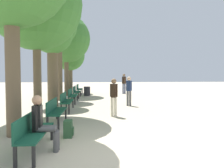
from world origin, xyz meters
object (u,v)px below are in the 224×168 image
bench_row_0 (33,129)px  tree_row_4 (66,39)px  bench_row_5 (79,88)px  pedestrian_near (124,82)px  bench_row_3 (72,94)px  pedestrian_mid (129,89)px  bench_row_2 (66,100)px  tree_row_3 (59,28)px  person_seated (43,121)px  trash_bin (87,91)px  bench_row_1 (55,109)px  backpack (68,129)px  tree_row_5 (69,56)px  bench_row_4 (76,91)px  tree_row_2 (52,36)px  pedestrian_far (114,95)px  tree_row_1 (36,5)px

bench_row_0 → tree_row_4: 13.22m
bench_row_5 → pedestrian_near: size_ratio=1.02×
bench_row_3 → pedestrian_mid: size_ratio=1.12×
bench_row_2 → pedestrian_near: bearing=65.0°
tree_row_4 → pedestrian_mid: 7.96m
tree_row_3 → person_seated: bearing=-83.3°
trash_bin → bench_row_5: bearing=119.8°
bench_row_1 → bench_row_2: same height
bench_row_2 → tree_row_4: size_ratio=0.28×
bench_row_3 → backpack: 7.16m
bench_row_0 → tree_row_5: 15.00m
tree_row_3 → bench_row_4: bearing=60.3°
tree_row_3 → pedestrian_near: size_ratio=3.37×
pedestrian_near → trash_bin: size_ratio=2.42×
bench_row_3 → pedestrian_mid: bearing=-24.1°
tree_row_2 → bench_row_4: bearing=77.6°
tree_row_3 → pedestrian_far: size_ratio=3.79×
bench_row_0 → pedestrian_far: 4.46m
bench_row_4 → tree_row_5: bearing=103.0°
bench_row_1 → person_seated: bearing=-85.4°
bench_row_4 → bench_row_2: bearing=-90.0°
pedestrian_far → trash_bin: (-1.41, 8.47, -0.53)m
bench_row_0 → bench_row_1: 2.73m
bench_row_5 → tree_row_4: 4.21m
backpack → tree_row_2: bearing=104.6°
bench_row_1 → tree_row_5: (-0.88, 11.98, 2.77)m
bench_row_1 → trash_bin: bearing=85.6°
pedestrian_near → pedestrian_mid: pedestrian_near is taller
tree_row_5 → backpack: (1.53, -13.64, -3.05)m
bench_row_1 → pedestrian_mid: pedestrian_mid is taller
bench_row_3 → pedestrian_far: size_ratio=1.14×
bench_row_3 → tree_row_5: tree_row_5 is taller
bench_row_1 → bench_row_3: 5.46m
tree_row_3 → pedestrian_far: 7.32m
tree_row_4 → person_seated: size_ratio=5.03×
tree_row_1 → pedestrian_far: bearing=0.6°
bench_row_4 → tree_row_4: bearing=118.0°
bench_row_4 → pedestrian_far: (2.15, -7.04, 0.38)m
bench_row_4 → tree_row_3: 4.50m
bench_row_0 → bench_row_3: size_ratio=1.00×
bench_row_5 → tree_row_2: size_ratio=0.35×
bench_row_0 → tree_row_2: 7.71m
pedestrian_mid → person_seated: bearing=-114.0°
tree_row_4 → bench_row_5: bearing=51.1°
tree_row_2 → pedestrian_mid: bearing=-2.6°
bench_row_0 → pedestrian_mid: (3.22, 6.76, 0.40)m
bench_row_5 → pedestrian_mid: size_ratio=1.12×
bench_row_5 → person_seated: 13.65m
person_seated → pedestrian_far: (1.93, 3.88, 0.21)m
bench_row_3 → pedestrian_near: (3.87, 5.57, 0.49)m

